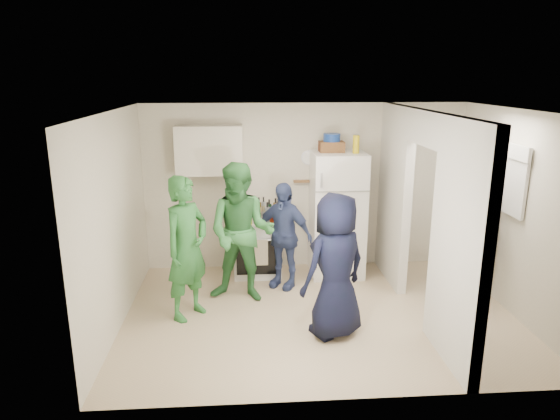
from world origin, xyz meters
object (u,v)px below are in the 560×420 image
object	(u,v)px
yellow_cup_stack_top	(356,144)
person_navy	(336,266)
person_green_center	(241,233)
person_nook	(463,235)
fridge	(337,214)
wicker_basket	(331,147)
person_green_left	(187,248)
person_denim	(283,235)
stove	(257,247)
blue_bowl	(332,137)

from	to	relation	value
yellow_cup_stack_top	person_navy	xyz separation A→B (m)	(-0.57, -1.73, -1.12)
person_green_center	person_navy	bearing A→B (deg)	-30.06
yellow_cup_stack_top	person_nook	distance (m)	1.87
fridge	person_green_center	world-z (taller)	person_green_center
wicker_basket	person_green_left	bearing A→B (deg)	-146.24
person_denim	person_nook	world-z (taller)	person_nook
stove	person_green_left	xyz separation A→B (m)	(-0.88, -1.28, 0.46)
person_denim	wicker_basket	bearing A→B (deg)	66.77
wicker_basket	person_green_left	xyz separation A→B (m)	(-1.95, -1.30, -1.02)
yellow_cup_stack_top	wicker_basket	bearing A→B (deg)	154.89
person_denim	person_navy	world-z (taller)	person_navy
fridge	person_denim	bearing A→B (deg)	-152.28
fridge	blue_bowl	size ratio (longest dim) A/B	7.61
blue_bowl	fridge	bearing A→B (deg)	-26.57
stove	yellow_cup_stack_top	xyz separation A→B (m)	(1.39, -0.13, 1.53)
blue_bowl	stove	bearing A→B (deg)	-178.93
fridge	person_green_center	xyz separation A→B (m)	(-1.40, -0.82, 0.00)
fridge	wicker_basket	xyz separation A→B (m)	(-0.10, 0.05, 0.99)
person_green_left	person_denim	bearing A→B (deg)	-17.73
person_nook	person_navy	bearing A→B (deg)	-38.51
person_green_left	person_green_center	bearing A→B (deg)	-18.01
fridge	person_green_left	world-z (taller)	fridge
person_denim	yellow_cup_stack_top	bearing A→B (deg)	50.82
person_nook	person_green_left	bearing A→B (deg)	-59.18
person_green_left	person_denim	distance (m)	1.47
person_green_left	wicker_basket	bearing A→B (deg)	-17.77
fridge	person_green_left	bearing A→B (deg)	-148.56
fridge	wicker_basket	distance (m)	0.99
blue_bowl	yellow_cup_stack_top	xyz separation A→B (m)	(0.32, -0.15, -0.08)
yellow_cup_stack_top	person_nook	xyz separation A→B (m)	(1.26, -0.86, -1.09)
yellow_cup_stack_top	person_navy	distance (m)	2.14
person_denim	person_navy	size ratio (longest dim) A/B	0.90
stove	person_denim	xyz separation A→B (m)	(0.34, -0.47, 0.32)
blue_bowl	person_green_center	xyz separation A→B (m)	(-1.30, -0.87, -1.11)
person_navy	person_nook	xyz separation A→B (m)	(1.83, 0.87, 0.03)
yellow_cup_stack_top	person_denim	world-z (taller)	yellow_cup_stack_top
person_green_left	person_nook	xyz separation A→B (m)	(3.53, 0.30, -0.02)
stove	person_navy	size ratio (longest dim) A/B	0.51
wicker_basket	blue_bowl	xyz separation A→B (m)	(0.00, 0.00, 0.13)
wicker_basket	person_nook	world-z (taller)	wicker_basket
fridge	yellow_cup_stack_top	world-z (taller)	yellow_cup_stack_top
yellow_cup_stack_top	person_green_left	bearing A→B (deg)	-153.07
fridge	yellow_cup_stack_top	bearing A→B (deg)	-24.44
stove	person_green_center	bearing A→B (deg)	-104.75
blue_bowl	person_denim	bearing A→B (deg)	-146.32
stove	wicker_basket	world-z (taller)	wicker_basket
wicker_basket	person_green_left	distance (m)	2.55
yellow_cup_stack_top	stove	bearing A→B (deg)	174.67
person_green_left	person_denim	world-z (taller)	person_green_left
person_navy	stove	bearing A→B (deg)	-95.47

